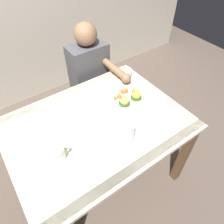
{
  "coord_description": "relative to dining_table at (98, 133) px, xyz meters",
  "views": [
    {
      "loc": [
        -0.46,
        -0.82,
        1.81
      ],
      "look_at": [
        0.12,
        0.0,
        0.78
      ],
      "focal_mm": 33.39,
      "sensor_mm": 36.0,
      "label": 1
    }
  ],
  "objects": [
    {
      "name": "eggs_benedict_plate",
      "position": [
        0.31,
        0.04,
        0.13
      ],
      "size": [
        0.27,
        0.27,
        0.09
      ],
      "color": "white",
      "rests_on": "dining_table"
    },
    {
      "name": "fork",
      "position": [
        0.36,
        -0.21,
        0.11
      ],
      "size": [
        0.13,
        0.12,
        0.0
      ],
      "color": "silver",
      "rests_on": "dining_table"
    },
    {
      "name": "fruit_bowl",
      "position": [
        0.49,
        0.33,
        0.14
      ],
      "size": [
        0.12,
        0.12,
        0.06
      ],
      "color": "white",
      "rests_on": "dining_table"
    },
    {
      "name": "coffee_mug",
      "position": [
        -0.32,
        -0.1,
        0.16
      ],
      "size": [
        0.11,
        0.08,
        0.09
      ],
      "color": "white",
      "rests_on": "dining_table"
    },
    {
      "name": "ground_plane",
      "position": [
        0.0,
        0.0,
        -0.63
      ],
      "size": [
        6.0,
        6.0,
        0.0
      ],
      "primitive_type": "plane",
      "color": "brown"
    },
    {
      "name": "water_glass_near",
      "position": [
        0.1,
        -0.21,
        0.16
      ],
      "size": [
        0.08,
        0.08,
        0.12
      ],
      "color": "silver",
      "rests_on": "dining_table"
    },
    {
      "name": "diner_person",
      "position": [
        0.31,
        0.6,
        0.02
      ],
      "size": [
        0.34,
        0.54,
        1.14
      ],
      "color": "#33333D",
      "rests_on": "ground_plane"
    },
    {
      "name": "dining_table",
      "position": [
        0.0,
        0.0,
        0.0
      ],
      "size": [
        1.2,
        0.9,
        0.74
      ],
      "color": "beige",
      "rests_on": "ground_plane"
    }
  ]
}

